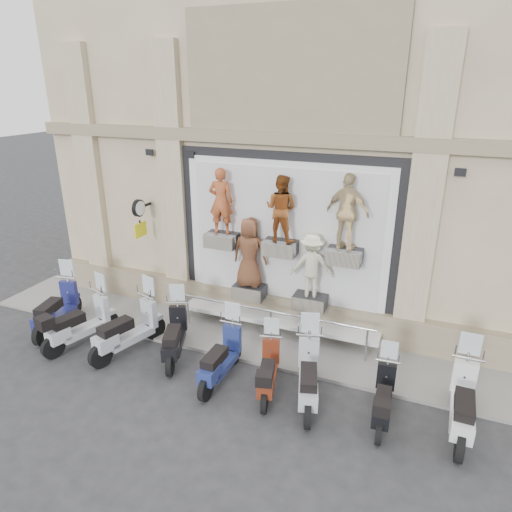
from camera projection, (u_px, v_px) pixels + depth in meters
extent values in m
plane|color=#2C2C2F|center=(237.00, 391.00, 9.53)|extent=(90.00, 90.00, 0.00)
cube|color=gray|center=(272.00, 340.00, 11.34)|extent=(16.00, 2.20, 0.08)
cube|color=black|center=(285.00, 240.00, 11.24)|extent=(5.60, 0.10, 4.30)
cube|color=white|center=(284.00, 241.00, 11.19)|extent=(5.10, 0.06, 3.90)
cube|color=white|center=(284.00, 241.00, 11.15)|extent=(4.70, 0.04, 3.60)
cube|color=white|center=(278.00, 318.00, 11.59)|extent=(5.10, 0.75, 0.10)
cube|color=#28282B|center=(222.00, 240.00, 11.49)|extent=(0.80, 0.50, 0.35)
imported|color=#C85C2F|center=(221.00, 201.00, 11.13)|extent=(0.66, 0.49, 1.65)
cube|color=#28282B|center=(280.00, 248.00, 10.94)|extent=(0.80, 0.50, 0.35)
imported|color=brown|center=(281.00, 209.00, 10.60)|extent=(0.83, 0.68, 1.58)
cube|color=#28282B|center=(344.00, 256.00, 10.40)|extent=(0.80, 0.50, 0.35)
imported|color=#D2B883|center=(348.00, 212.00, 10.03)|extent=(1.09, 0.68, 1.73)
cube|color=#28282B|center=(250.00, 291.00, 11.69)|extent=(0.80, 0.50, 0.35)
imported|color=brown|center=(249.00, 253.00, 11.31)|extent=(0.91, 0.63, 1.77)
cube|color=#28282B|center=(310.00, 302.00, 11.13)|extent=(0.80, 0.50, 0.35)
imported|color=#F0E8C2|center=(312.00, 265.00, 10.79)|extent=(1.13, 0.82, 1.58)
cube|color=black|center=(144.00, 206.00, 12.20)|extent=(0.06, 0.56, 0.06)
cylinder|color=black|center=(138.00, 208.00, 11.96)|extent=(0.10, 0.46, 0.46)
cube|color=yellow|center=(141.00, 230.00, 12.18)|extent=(0.04, 0.50, 0.38)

